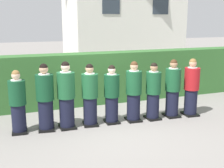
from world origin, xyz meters
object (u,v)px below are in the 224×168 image
student_front_row_0 (18,103)px  student_front_row_2 (66,97)px  student_front_row_3 (90,96)px  student_front_row_7 (173,90)px  student_front_row_5 (134,93)px  student_in_red_blazer (191,89)px  student_front_row_6 (153,93)px  student_front_row_4 (112,96)px  student_front_row_1 (45,99)px

student_front_row_0 → student_front_row_2: 1.16m
student_front_row_3 → student_front_row_7: student_front_row_7 is taller
student_front_row_5 → student_in_red_blazer: 1.73m
student_front_row_6 → student_front_row_7: student_front_row_7 is taller
student_front_row_5 → student_front_row_6: bearing=-5.8°
student_front_row_7 → student_in_red_blazer: (0.57, -0.08, 0.00)m
student_front_row_2 → student_front_row_0: bearing=176.0°
student_front_row_2 → student_front_row_4: size_ratio=1.10×
student_front_row_3 → student_front_row_6: (1.74, -0.14, -0.02)m
student_front_row_5 → student_front_row_4: bearing=174.3°
student_front_row_1 → student_front_row_3: bearing=-2.8°
student_front_row_6 → student_in_red_blazer: (1.17, -0.08, 0.03)m
student_front_row_1 → student_front_row_5: size_ratio=1.03×
student_front_row_6 → student_front_row_4: bearing=174.3°
student_front_row_4 → student_in_red_blazer: bearing=-4.9°
student_front_row_1 → student_front_row_6: size_ratio=1.06×
student_in_red_blazer → student_front_row_0: bearing=176.1°
student_front_row_4 → student_front_row_5: 0.60m
student_front_row_5 → student_front_row_7: (1.16, -0.06, 0.00)m
student_front_row_5 → student_front_row_2: bearing=176.7°
student_front_row_5 → student_front_row_6: 0.56m
student_front_row_0 → student_front_row_1: student_front_row_1 is taller
student_front_row_0 → student_front_row_3: student_front_row_3 is taller
student_front_row_0 → student_front_row_3: size_ratio=0.96×
student_front_row_1 → student_front_row_6: 2.86m
student_front_row_6 → student_in_red_blazer: size_ratio=0.96×
student_front_row_6 → student_front_row_7: 0.60m
student_front_row_5 → student_front_row_6: size_ratio=1.04×
student_front_row_3 → student_front_row_0: bearing=176.9°
student_front_row_2 → student_front_row_7: 2.95m
student_front_row_2 → student_front_row_1: bearing=175.5°
student_front_row_3 → student_front_row_7: 2.35m
student_front_row_4 → student_front_row_7: size_ratio=0.95×
student_front_row_6 → student_front_row_3: bearing=175.2°
student_front_row_0 → student_front_row_5: (2.94, -0.18, 0.04)m
student_front_row_7 → student_in_red_blazer: 0.57m
student_front_row_4 → student_front_row_6: 1.16m
student_front_row_0 → student_in_red_blazer: size_ratio=0.94×
student_front_row_1 → student_front_row_4: bearing=-2.8°
student_front_row_2 → student_front_row_7: size_ratio=1.04×
student_front_row_0 → student_front_row_7: student_front_row_7 is taller
student_front_row_3 → student_front_row_6: size_ratio=1.03×
student_front_row_2 → student_front_row_5: bearing=-3.3°
student_front_row_4 → student_in_red_blazer: 2.33m
student_front_row_1 → student_in_red_blazer: (4.03, -0.28, -0.02)m
student_front_row_1 → student_front_row_2: bearing=-4.5°
student_front_row_3 → student_front_row_2: bearing=178.7°
student_front_row_3 → student_front_row_7: (2.34, -0.15, 0.01)m
student_front_row_2 → student_front_row_6: student_front_row_2 is taller
student_front_row_5 → student_front_row_0: bearing=176.5°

